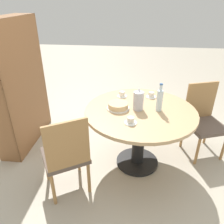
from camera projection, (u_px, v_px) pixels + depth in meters
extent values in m
plane|color=#B2A893|center=(137.00, 162.00, 2.71)|extent=(14.00, 14.00, 0.00)
cylinder|color=black|center=(137.00, 161.00, 2.71)|extent=(0.51, 0.51, 0.03)
cylinder|color=black|center=(139.00, 138.00, 2.54)|extent=(0.14, 0.14, 0.67)
cylinder|color=tan|center=(141.00, 111.00, 2.37)|extent=(1.21, 1.21, 0.04)
cylinder|color=#A87A47|center=(78.00, 157.00, 2.51)|extent=(0.03, 0.03, 0.39)
cylinder|color=#A87A47|center=(46.00, 166.00, 2.37)|extent=(0.03, 0.03, 0.39)
cylinder|color=#A87A47|center=(89.00, 178.00, 2.22)|extent=(0.03, 0.03, 0.39)
cylinder|color=#A87A47|center=(53.00, 189.00, 2.09)|extent=(0.03, 0.03, 0.39)
cube|color=brown|center=(65.00, 155.00, 2.20)|extent=(0.58, 0.58, 0.04)
cube|color=#A87A47|center=(67.00, 145.00, 1.92)|extent=(0.23, 0.35, 0.47)
cylinder|color=#A87A47|center=(198.00, 151.00, 2.60)|extent=(0.03, 0.03, 0.39)
cylinder|color=#A87A47|center=(224.00, 147.00, 2.67)|extent=(0.03, 0.03, 0.39)
cylinder|color=#A87A47|center=(182.00, 134.00, 2.91)|extent=(0.03, 0.03, 0.39)
cylinder|color=#A87A47|center=(206.00, 131.00, 2.98)|extent=(0.03, 0.03, 0.39)
cube|color=brown|center=(206.00, 126.00, 2.69)|extent=(0.54, 0.54, 0.04)
cube|color=#A87A47|center=(201.00, 100.00, 2.74)|extent=(0.16, 0.39, 0.47)
cube|color=brown|center=(34.00, 73.00, 3.22)|extent=(0.04, 0.28, 1.63)
cube|color=brown|center=(28.00, 86.00, 2.78)|extent=(1.03, 0.02, 1.63)
cube|color=brown|center=(29.00, 137.00, 3.16)|extent=(0.96, 0.27, 0.04)
cube|color=brown|center=(24.00, 113.00, 2.98)|extent=(0.96, 0.27, 0.04)
cube|color=brown|center=(18.00, 86.00, 2.79)|extent=(0.96, 0.27, 0.04)
cube|color=brown|center=(11.00, 53.00, 2.60)|extent=(0.96, 0.27, 0.04)
cube|color=brown|center=(3.00, 18.00, 2.41)|extent=(0.96, 0.27, 0.04)
cube|color=gold|center=(36.00, 118.00, 3.34)|extent=(0.39, 0.21, 0.26)
cube|color=teal|center=(18.00, 138.00, 2.83)|extent=(0.39, 0.21, 0.33)
cube|color=#703384|center=(31.00, 94.00, 3.12)|extent=(0.44, 0.21, 0.32)
cube|color=#B72D28|center=(13.00, 111.00, 2.67)|extent=(0.44, 0.21, 0.32)
cube|color=teal|center=(27.00, 67.00, 2.96)|extent=(0.38, 0.21, 0.28)
cube|color=#B72D28|center=(3.00, 79.00, 2.45)|extent=(0.38, 0.21, 0.34)
cube|color=#703384|center=(21.00, 35.00, 2.78)|extent=(0.35, 0.21, 0.29)
cylinder|color=silver|center=(138.00, 101.00, 2.33)|extent=(0.11, 0.11, 0.20)
cone|color=silver|center=(139.00, 91.00, 2.27)|extent=(0.10, 0.10, 0.02)
sphere|color=silver|center=(139.00, 90.00, 2.27)|extent=(0.02, 0.02, 0.02)
cylinder|color=silver|center=(160.00, 101.00, 2.30)|extent=(0.06, 0.06, 0.23)
cylinder|color=silver|center=(161.00, 88.00, 2.23)|extent=(0.03, 0.03, 0.06)
cylinder|color=#2D5184|center=(161.00, 84.00, 2.21)|extent=(0.03, 0.03, 0.01)
cylinder|color=white|center=(118.00, 108.00, 2.39)|extent=(0.25, 0.25, 0.01)
cylinder|color=#DBB784|center=(118.00, 105.00, 2.37)|extent=(0.22, 0.22, 0.06)
cylinder|color=white|center=(151.00, 97.00, 2.65)|extent=(0.13, 0.13, 0.01)
cylinder|color=silver|center=(151.00, 94.00, 2.64)|extent=(0.07, 0.07, 0.06)
cylinder|color=white|center=(131.00, 123.00, 2.11)|extent=(0.13, 0.13, 0.01)
cylinder|color=silver|center=(131.00, 120.00, 2.10)|extent=(0.07, 0.07, 0.06)
cylinder|color=white|center=(122.00, 96.00, 2.67)|extent=(0.13, 0.13, 0.01)
cylinder|color=silver|center=(122.00, 94.00, 2.66)|extent=(0.07, 0.07, 0.06)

